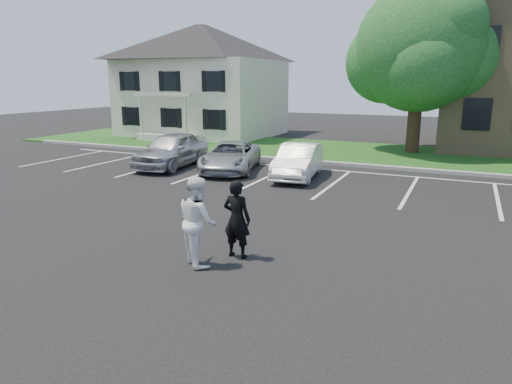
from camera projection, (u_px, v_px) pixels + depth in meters
ground_plane at (238, 255)px, 10.36m from camera, size 90.00×90.00×0.00m
curb at (357, 165)px, 20.91m from camera, size 40.00×0.30×0.15m
grass_strip at (374, 153)px, 24.45m from camera, size 44.00×8.00×0.08m
stall_lines at (375, 182)px, 17.67m from camera, size 34.00×5.36×0.01m
house at (202, 81)px, 32.36m from camera, size 10.30×9.22×7.60m
tree at (422, 51)px, 23.59m from camera, size 7.80×7.20×8.80m
man_black_suit at (237, 219)px, 10.05m from camera, size 0.65×0.43×1.77m
man_white_shirt at (198, 221)px, 9.67m from camera, size 1.18×1.15×1.92m
car_silver_west at (172, 150)px, 20.72m from camera, size 2.32×4.80×1.58m
car_silver_minivan at (231, 156)px, 19.85m from camera, size 3.24×4.94×1.26m
car_white_sedan at (298, 161)px, 18.48m from camera, size 1.98×4.26×1.35m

